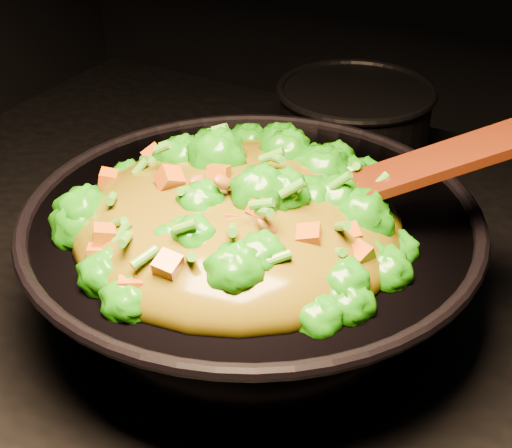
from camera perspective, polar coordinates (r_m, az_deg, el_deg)
The scene contains 4 objects.
wok at distance 0.82m, azimuth -0.34°, elevation -3.17°, with size 0.45×0.45×0.13m, color black, non-canonical shape.
stir_fry at distance 0.73m, azimuth -1.30°, elevation 3.08°, with size 0.32×0.32×0.11m, color #1C7D08, non-canonical shape.
spatula at distance 0.74m, azimuth 9.75°, elevation 3.37°, with size 0.36×0.05×0.01m, color #320F04.
back_pot at distance 1.13m, azimuth 7.11°, elevation 7.06°, with size 0.21×0.21×0.12m, color black.
Camera 1 is at (0.34, -0.68, 1.44)m, focal length 55.00 mm.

